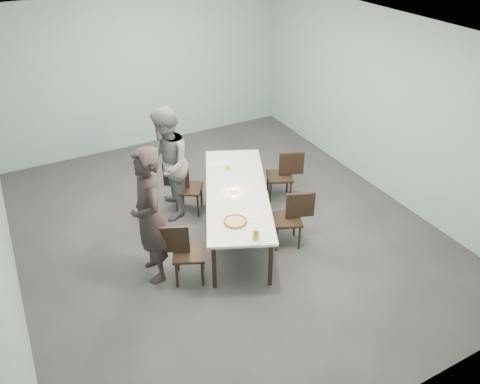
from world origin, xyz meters
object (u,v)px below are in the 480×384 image
chair_near_left (182,249)px  chair_far_right (284,173)px  tealight (234,191)px  amber_tumbler (228,168)px  chair_far_left (183,184)px  side_plate (252,215)px  chair_near_right (292,215)px  pizza (235,222)px  table (237,194)px  beer_glass (256,234)px  diner_far (167,165)px  diner_near (149,216)px  water_tumbler (257,233)px

chair_near_left → chair_far_right: same height
chair_far_right → chair_near_left: bearing=48.7°
tealight → amber_tumbler: 0.65m
chair_far_left → side_plate: chair_far_left is taller
chair_near_left → chair_far_left: (0.63, 1.52, 0.00)m
chair_near_right → side_plate: (-0.69, -0.05, 0.25)m
pizza → table: bearing=61.1°
pizza → beer_glass: 0.44m
chair_far_left → side_plate: size_ratio=4.83×
diner_far → table: bearing=55.7°
chair_near_right → amber_tumbler: chair_near_right is taller
diner_near → chair_near_right: bearing=83.9°
pizza → amber_tumbler: size_ratio=4.25×
pizza → beer_glass: bearing=-80.9°
chair_near_left → tealight: bearing=52.6°
chair_far_left → pizza: 1.65m
table → diner_far: bearing=127.9°
beer_glass → water_tumbler: beer_glass is taller
diner_near → tealight: 1.43m
pizza → side_plate: (0.28, 0.04, -0.01)m
diner_near → beer_glass: 1.38m
chair_near_right → water_tumbler: size_ratio=9.67×
table → beer_glass: (-0.32, -1.14, 0.13)m
chair_near_left → beer_glass: bearing=-9.8°
chair_near_right → pizza: 1.02m
table → amber_tumbler: amber_tumbler is taller
diner_far → pizza: size_ratio=5.38×
chair_far_right → pizza: chair_far_right is taller
chair_far_left → amber_tumbler: 0.78m
pizza → tealight: 0.77m
diner_near → amber_tumbler: 1.86m
water_tumbler → side_plate: bearing=67.4°
table → chair_near_right: chair_near_right is taller
chair_far_right → diner_near: size_ratio=0.45×
chair_far_left → diner_near: (-0.94, -1.25, 0.46)m
chair_near_left → tealight: 1.26m
table → chair_near_left: (-1.12, -0.60, -0.19)m
chair_near_left → chair_near_right: 1.71m
chair_far_right → tealight: bearing=45.5°
pizza → tealight: size_ratio=6.07×
diner_near → pizza: 1.13m
table → pizza: (-0.39, -0.71, 0.08)m
amber_tumbler → water_tumbler: bearing=-104.6°
tealight → side_plate: bearing=-94.8°
beer_glass → chair_near_left: bearing=146.4°
beer_glass → amber_tumbler: size_ratio=1.88×
diner_near → pizza: (1.05, -0.38, -0.20)m
chair_far_left → amber_tumbler: chair_far_left is taller
amber_tumbler → side_plate: bearing=-101.8°
chair_near_right → beer_glass: bearing=50.8°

